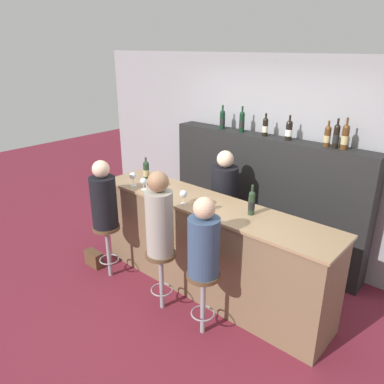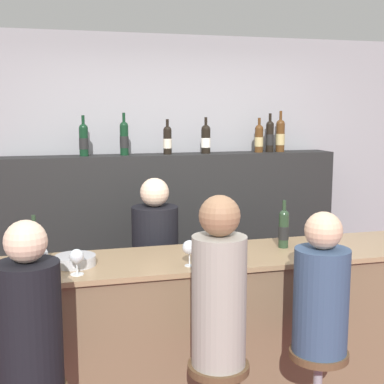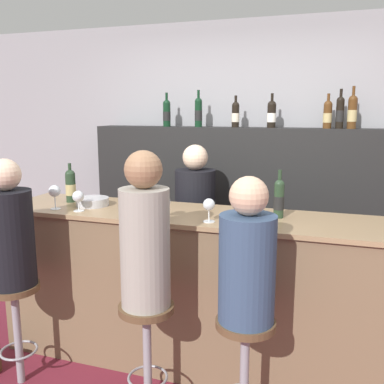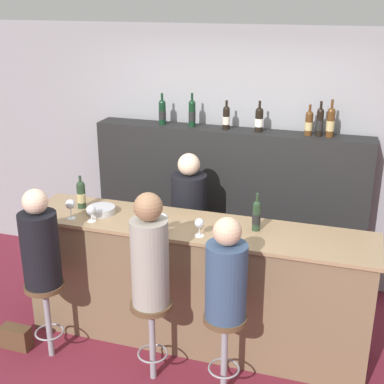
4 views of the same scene
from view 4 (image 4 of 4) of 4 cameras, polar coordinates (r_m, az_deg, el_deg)
ground_plane at (r=4.70m, az=-0.84°, el=-17.27°), size 16.00×16.00×0.00m
wall_back at (r=5.54m, az=4.57°, el=3.89°), size 6.40×0.05×2.60m
bar_counter at (r=4.62m, az=0.30°, el=-9.75°), size 2.93×0.62×1.10m
back_bar_cabinet at (r=5.49m, az=3.88°, el=-1.61°), size 2.74×0.28×1.63m
wine_bottle_counter_0 at (r=4.78m, az=-11.74°, el=-0.23°), size 0.08×0.08×0.30m
wine_bottle_counter_1 at (r=4.26m, az=6.90°, el=-2.47°), size 0.07×0.07×0.31m
wine_bottle_backbar_0 at (r=5.41m, az=-3.19°, el=8.55°), size 0.07×0.07×0.31m
wine_bottle_backbar_1 at (r=5.31m, az=0.01°, el=8.43°), size 0.07×0.07×0.33m
wine_bottle_backbar_2 at (r=5.22m, az=3.68°, el=7.96°), size 0.07×0.07×0.28m
wine_bottle_backbar_3 at (r=5.15m, az=7.17°, el=7.71°), size 0.08×0.08×0.30m
wine_bottle_backbar_4 at (r=5.09m, az=12.37°, el=7.23°), size 0.07×0.07×0.29m
wine_bottle_backbar_5 at (r=5.08m, az=13.47°, el=7.30°), size 0.07×0.07×0.32m
wine_bottle_backbar_6 at (r=5.07m, az=14.57°, el=7.24°), size 0.08×0.08×0.35m
wine_glass_0 at (r=4.56m, az=-12.85°, el=-1.34°), size 0.08×0.08×0.17m
wine_glass_1 at (r=4.48m, az=-10.73°, el=-1.93°), size 0.08×0.08×0.14m
wine_glass_2 at (r=4.23m, az=-3.11°, el=-2.86°), size 0.08×0.08×0.15m
wine_glass_3 at (r=4.14m, az=0.79°, el=-3.40°), size 0.08×0.08×0.15m
metal_bowl at (r=4.66m, az=-9.64°, el=-1.91°), size 0.24×0.24×0.06m
bar_stool_left at (r=4.59m, az=-15.30°, el=-11.18°), size 0.32×0.32×0.69m
guest_seated_left at (r=4.35m, az=-15.94°, el=-5.33°), size 0.30×0.30×0.81m
bar_stool_middle at (r=4.21m, az=-4.32°, el=-13.59°), size 0.32×0.32×0.69m
guest_seated_middle at (r=3.92m, az=-4.54°, el=-6.72°), size 0.28×0.28×0.88m
bar_stool_right at (r=4.06m, az=3.51°, el=-15.00°), size 0.32×0.32×0.69m
guest_seated_right at (r=3.79m, az=3.67°, el=-8.80°), size 0.30×0.30×0.77m
bartender at (r=5.14m, az=-0.32°, el=-4.63°), size 0.33×0.33×1.51m
handbag at (r=4.99m, az=-18.25°, el=-14.49°), size 0.26×0.12×0.20m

